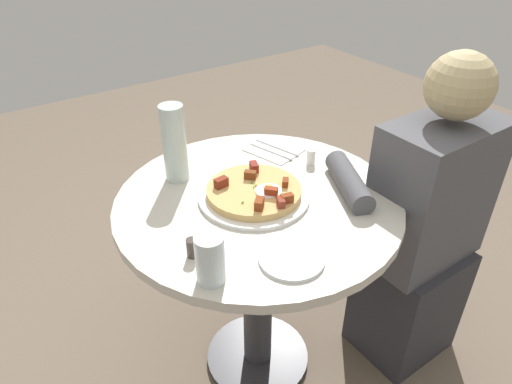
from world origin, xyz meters
The scene contains 13 objects.
ground_plane centered at (0.00, 0.00, 0.00)m, with size 6.00×6.00×0.00m, color #6B5B4C.
dining_table centered at (0.00, 0.00, 0.56)m, with size 0.84×0.84×0.73m.
person_seated centered at (0.49, -0.24, 0.51)m, with size 0.53×0.40×1.14m.
pizza_plate centered at (-0.01, 0.01, 0.74)m, with size 0.32×0.32×0.01m, color white.
breakfast_pizza centered at (-0.01, 0.00, 0.76)m, with size 0.28×0.28×0.05m.
bread_plate centered at (-0.09, -0.27, 0.74)m, with size 0.16×0.16×0.01m, color white.
napkin centered at (0.21, 0.21, 0.73)m, with size 0.17×0.14×0.00m, color white.
fork centered at (0.23, 0.21, 0.74)m, with size 0.18×0.01×0.01m, color silver.
knife centered at (0.19, 0.20, 0.74)m, with size 0.18×0.01×0.01m, color silver.
water_glass centered at (-0.28, -0.21, 0.79)m, with size 0.07×0.07×0.12m, color silver.
water_bottle centered at (-0.14, 0.23, 0.85)m, with size 0.07×0.07×0.24m, color silver.
salt_shaker centered at (0.26, 0.06, 0.76)m, with size 0.03×0.03×0.05m, color white.
pepper_shaker centered at (-0.28, -0.12, 0.76)m, with size 0.03×0.03×0.05m, color #3F3833.
Camera 1 is at (-0.65, -0.92, 1.49)m, focal length 32.60 mm.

